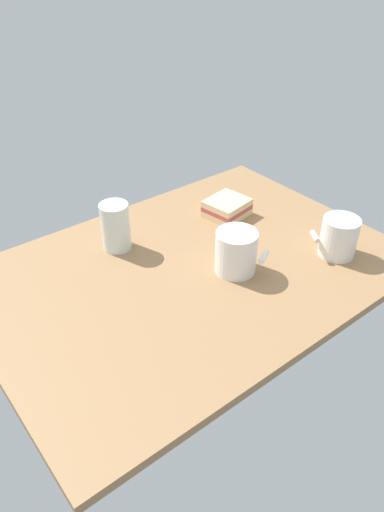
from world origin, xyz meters
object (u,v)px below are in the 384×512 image
(coffee_mug_milky, at_px, (339,236))
(sandwich_main, at_px, (227,208))
(glass_of_milk, at_px, (116,229))
(coffee_mug_black, at_px, (236,251))

(coffee_mug_milky, xyz_separation_m, sandwich_main, (-0.08, 0.28, -0.03))
(sandwich_main, distance_m, glass_of_milk, 0.30)
(sandwich_main, bearing_deg, coffee_mug_black, -127.26)
(coffee_mug_black, relative_size, sandwich_main, 1.00)
(glass_of_milk, bearing_deg, sandwich_main, -9.10)
(coffee_mug_black, xyz_separation_m, glass_of_milk, (-0.15, 0.24, 0.00))
(coffee_mug_black, distance_m, glass_of_milk, 0.28)
(coffee_mug_milky, distance_m, glass_of_milk, 0.50)
(coffee_mug_black, height_order, sandwich_main, coffee_mug_black)
(glass_of_milk, bearing_deg, coffee_mug_milky, -41.45)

